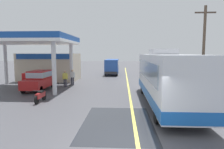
{
  "coord_description": "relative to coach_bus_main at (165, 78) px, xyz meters",
  "views": [
    {
      "loc": [
        -0.57,
        -6.68,
        3.39
      ],
      "look_at": [
        -1.5,
        10.0,
        1.6
      ],
      "focal_mm": 31.4,
      "sensor_mm": 36.0,
      "label": 1
    }
  ],
  "objects": [
    {
      "name": "minibus_opposing_lane",
      "position": [
        -4.58,
        18.51,
        -0.25
      ],
      "size": [
        2.04,
        6.13,
        2.44
      ],
      "color": "#264C9E",
      "rests_on": "ground"
    },
    {
      "name": "lane_divider_stripe",
      "position": [
        -2.24,
        8.42,
        -1.72
      ],
      "size": [
        0.16,
        50.0,
        0.01
      ],
      "primitive_type": "cube",
      "color": "#D8CC4C",
      "rests_on": "ground"
    },
    {
      "name": "pedestrian_near_pump",
      "position": [
        -8.27,
        7.54,
        -0.79
      ],
      "size": [
        0.55,
        0.22,
        1.66
      ],
      "color": "#33333F",
      "rests_on": "ground"
    },
    {
      "name": "ground",
      "position": [
        -2.24,
        13.42,
        -1.72
      ],
      "size": [
        120.0,
        120.0,
        0.0
      ],
      "primitive_type": "plane",
      "color": "#424247"
    },
    {
      "name": "gas_station_roadside",
      "position": [
        -12.14,
        9.31,
        0.91
      ],
      "size": [
        9.1,
        11.95,
        5.1
      ],
      "color": "#194799",
      "rests_on": "ground"
    },
    {
      "name": "utility_pole_roadside",
      "position": [
        4.36,
        4.72,
        2.24
      ],
      "size": [
        1.8,
        0.24,
        7.56
      ],
      "color": "brown",
      "rests_on": "ground"
    },
    {
      "name": "wet_puddle_patch",
      "position": [
        -3.06,
        -3.91,
        -1.72
      ],
      "size": [
        3.41,
        5.23,
        0.01
      ],
      "primitive_type": "cube",
      "color": "#26282D",
      "rests_on": "ground"
    },
    {
      "name": "car_at_pump",
      "position": [
        -10.57,
        4.38,
        -0.71
      ],
      "size": [
        1.7,
        4.2,
        1.82
      ],
      "color": "maroon",
      "rests_on": "ground"
    },
    {
      "name": "motorcycle_parked_forecourt",
      "position": [
        -8.57,
        -0.09,
        -1.28
      ],
      "size": [
        0.55,
        1.8,
        0.92
      ],
      "color": "black",
      "rests_on": "ground"
    },
    {
      "name": "coach_bus_main",
      "position": [
        0.0,
        0.0,
        0.0
      ],
      "size": [
        2.6,
        11.04,
        3.69
      ],
      "color": "silver",
      "rests_on": "ground"
    },
    {
      "name": "pedestrian_by_shop",
      "position": [
        -8.68,
        6.18,
        -0.79
      ],
      "size": [
        0.55,
        0.22,
        1.66
      ],
      "color": "#33333F",
      "rests_on": "ground"
    }
  ]
}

